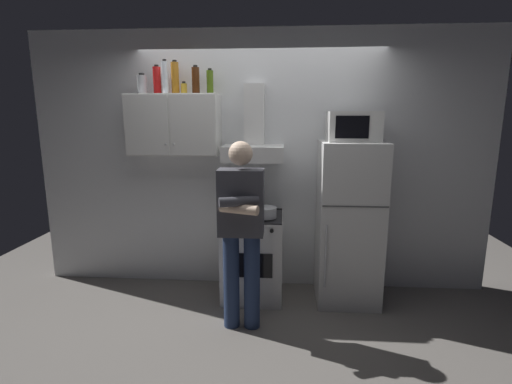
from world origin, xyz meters
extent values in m
plane|color=slate|center=(0.00, 0.00, 0.00)|extent=(7.00, 7.00, 0.00)
cube|color=white|center=(0.00, 0.60, 1.35)|extent=(4.80, 0.10, 2.70)
cube|color=white|center=(-0.85, 0.38, 1.75)|extent=(0.90, 0.34, 0.60)
cube|color=white|center=(-1.07, 0.20, 1.75)|extent=(0.43, 0.01, 0.58)
cube|color=white|center=(-0.62, 0.20, 1.75)|extent=(0.43, 0.01, 0.58)
sphere|color=#B2B2B7|center=(-0.89, 0.19, 1.57)|extent=(0.02, 0.02, 0.02)
sphere|color=#B2B2B7|center=(-0.81, 0.19, 1.57)|extent=(0.02, 0.02, 0.02)
cube|color=white|center=(-0.05, 0.25, 0.42)|extent=(0.60, 0.60, 0.85)
cube|color=black|center=(-0.05, 0.25, 0.86)|extent=(0.59, 0.59, 0.01)
cube|color=black|center=(-0.05, -0.05, 0.45)|extent=(0.42, 0.01, 0.24)
cylinder|color=black|center=(-0.18, 0.13, 0.87)|extent=(0.16, 0.16, 0.01)
cylinder|color=black|center=(0.08, 0.13, 0.87)|extent=(0.16, 0.16, 0.01)
cylinder|color=black|center=(-0.18, 0.37, 0.87)|extent=(0.16, 0.16, 0.01)
cylinder|color=black|center=(0.08, 0.37, 0.87)|extent=(0.16, 0.16, 0.01)
cylinder|color=black|center=(-0.25, -0.06, 0.80)|extent=(0.04, 0.02, 0.04)
cylinder|color=black|center=(-0.12, -0.06, 0.80)|extent=(0.04, 0.02, 0.04)
cylinder|color=black|center=(0.02, -0.06, 0.80)|extent=(0.04, 0.02, 0.04)
cylinder|color=black|center=(0.15, -0.06, 0.80)|extent=(0.04, 0.02, 0.04)
cube|color=white|center=(-0.05, 0.33, 1.47)|extent=(0.60, 0.44, 0.15)
cube|color=white|center=(-0.05, 0.47, 1.85)|extent=(0.20, 0.16, 0.60)
cube|color=silver|center=(0.90, 0.25, 0.80)|extent=(0.60, 0.60, 1.60)
cube|color=#4C4C4C|center=(0.90, -0.05, 1.04)|extent=(0.59, 0.01, 0.01)
cylinder|color=silver|center=(0.65, -0.06, 0.56)|extent=(0.02, 0.02, 0.60)
cube|color=silver|center=(0.90, 0.27, 1.74)|extent=(0.48, 0.36, 0.28)
cube|color=black|center=(0.86, 0.09, 1.74)|extent=(0.30, 0.01, 0.20)
cylinder|color=navy|center=(-0.19, -0.35, 0.42)|extent=(0.14, 0.14, 0.85)
cylinder|color=navy|center=(-0.01, -0.35, 0.42)|extent=(0.14, 0.14, 0.85)
cube|color=#3F3F47|center=(-0.10, -0.35, 1.13)|extent=(0.38, 0.20, 0.56)
cylinder|color=#3F3F47|center=(-0.10, -0.49, 1.17)|extent=(0.33, 0.17, 0.08)
cylinder|color=beige|center=(-0.10, -0.49, 1.11)|extent=(0.33, 0.17, 0.08)
sphere|color=beige|center=(-0.10, -0.35, 1.54)|extent=(0.20, 0.20, 0.20)
cylinder|color=#B7BABF|center=(0.08, 0.13, 0.92)|extent=(0.22, 0.22, 0.10)
cylinder|color=black|center=(-0.05, 0.13, 0.96)|extent=(0.05, 0.01, 0.01)
cylinder|color=black|center=(0.21, 0.13, 0.96)|extent=(0.05, 0.01, 0.01)
cylinder|color=#47230F|center=(-0.62, 0.36, 2.17)|extent=(0.07, 0.07, 0.25)
cylinder|color=black|center=(-0.62, 0.36, 2.31)|extent=(0.04, 0.04, 0.02)
cylinder|color=#B7721E|center=(-0.83, 0.40, 2.20)|extent=(0.08, 0.08, 0.30)
cylinder|color=black|center=(-0.83, 0.40, 2.36)|extent=(0.04, 0.04, 0.02)
cylinder|color=gold|center=(-0.74, 0.40, 2.10)|extent=(0.06, 0.06, 0.10)
cylinder|color=black|center=(-0.74, 0.40, 2.16)|extent=(0.03, 0.03, 0.02)
cylinder|color=#B2B5BA|center=(-1.16, 0.38, 2.14)|extent=(0.10, 0.10, 0.18)
cylinder|color=black|center=(-1.16, 0.38, 2.24)|extent=(0.05, 0.05, 0.02)
cylinder|color=red|center=(-1.01, 0.39, 2.18)|extent=(0.08, 0.08, 0.26)
cylinder|color=black|center=(-1.01, 0.39, 2.32)|extent=(0.04, 0.04, 0.02)
cylinder|color=silver|center=(-0.91, 0.35, 2.20)|extent=(0.06, 0.06, 0.30)
cylinder|color=black|center=(-0.91, 0.35, 2.36)|extent=(0.04, 0.04, 0.02)
cylinder|color=#4C6B19|center=(-0.49, 0.41, 2.16)|extent=(0.07, 0.07, 0.22)
cylinder|color=black|center=(-0.49, 0.41, 2.28)|extent=(0.04, 0.04, 0.02)
camera|label=1|loc=(0.25, -3.41, 1.84)|focal=26.58mm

